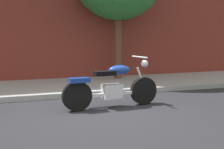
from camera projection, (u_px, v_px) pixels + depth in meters
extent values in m
plane|color=#28282D|center=(96.00, 114.00, 5.86)|extent=(60.00, 60.00, 0.00)
cube|color=#9E9E9E|center=(68.00, 86.00, 8.86)|extent=(20.19, 2.99, 0.14)
cylinder|color=black|center=(144.00, 91.00, 6.69)|extent=(0.66, 0.17, 0.65)
cylinder|color=black|center=(77.00, 96.00, 6.03)|extent=(0.66, 0.17, 0.65)
cube|color=silver|center=(112.00, 91.00, 6.35)|extent=(0.46, 0.31, 0.32)
cube|color=silver|center=(112.00, 94.00, 6.36)|extent=(1.48, 0.19, 0.06)
ellipsoid|color=navy|center=(119.00, 70.00, 6.37)|extent=(0.54, 0.30, 0.22)
cube|color=black|center=(105.00, 73.00, 6.23)|extent=(0.50, 0.27, 0.10)
cube|color=navy|center=(79.00, 80.00, 6.01)|extent=(0.46, 0.27, 0.10)
cylinder|color=silver|center=(141.00, 79.00, 6.63)|extent=(0.27, 0.07, 0.58)
cylinder|color=silver|center=(140.00, 57.00, 6.54)|extent=(0.09, 0.70, 0.04)
sphere|color=silver|center=(145.00, 64.00, 6.62)|extent=(0.17, 0.17, 0.17)
cylinder|color=silver|center=(99.00, 95.00, 6.41)|extent=(0.80, 0.15, 0.09)
cylinder|color=brown|center=(118.00, 41.00, 10.10)|extent=(0.27, 0.27, 2.96)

